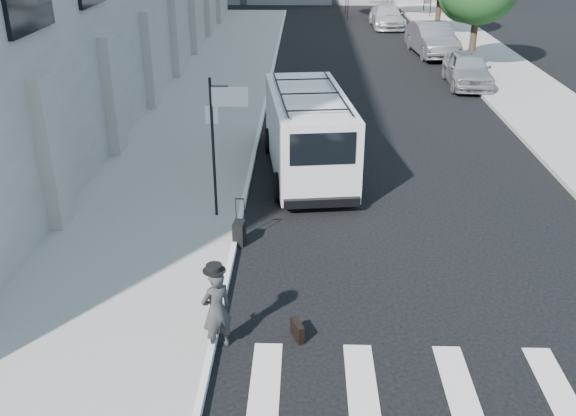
# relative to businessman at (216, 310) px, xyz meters

# --- Properties ---
(ground) EXTENTS (120.00, 120.00, 0.00)m
(ground) POSITION_rel_businessman_xyz_m (1.90, 2.02, -0.79)
(ground) COLOR black
(ground) RESTS_ON ground
(sidewalk_left) EXTENTS (4.50, 48.00, 0.15)m
(sidewalk_left) POSITION_rel_businessman_xyz_m (-2.35, 18.02, -0.72)
(sidewalk_left) COLOR gray
(sidewalk_left) RESTS_ON ground
(sidewalk_right) EXTENTS (4.00, 56.00, 0.15)m
(sidewalk_right) POSITION_rel_businessman_xyz_m (10.90, 22.02, -0.72)
(sidewalk_right) COLOR gray
(sidewalk_right) RESTS_ON ground
(sign_pole) EXTENTS (1.03, 0.07, 3.50)m
(sign_pole) POSITION_rel_businessman_xyz_m (-0.46, 5.23, 1.86)
(sign_pole) COLOR black
(sign_pole) RESTS_ON sidewalk_left
(businessman) EXTENTS (0.69, 0.65, 1.59)m
(businessman) POSITION_rel_businessman_xyz_m (0.00, 0.00, 0.00)
(businessman) COLOR #303032
(businessman) RESTS_ON ground
(briefcase) EXTENTS (0.27, 0.45, 0.34)m
(briefcase) POSITION_rel_businessman_xyz_m (1.42, 0.32, -0.62)
(briefcase) COLOR black
(briefcase) RESTS_ON ground
(suitcase) EXTENTS (0.29, 0.42, 1.10)m
(suitcase) POSITION_rel_businessman_xyz_m (0.00, 3.94, -0.50)
(suitcase) COLOR black
(suitcase) RESTS_ON ground
(cargo_van) EXTENTS (2.84, 6.56, 2.39)m
(cargo_van) POSITION_rel_businessman_xyz_m (1.58, 8.69, 0.44)
(cargo_van) COLOR silver
(cargo_van) RESTS_ON ground
(parked_car_a) EXTENTS (1.98, 4.52, 1.52)m
(parked_car_a) POSITION_rel_businessman_xyz_m (8.70, 19.25, -0.04)
(parked_car_a) COLOR #919298
(parked_car_a) RESTS_ON ground
(parked_car_b) EXTENTS (2.28, 5.34, 1.71)m
(parked_car_b) POSITION_rel_businessman_xyz_m (8.30, 25.92, 0.06)
(parked_car_b) COLOR #585A60
(parked_car_b) RESTS_ON ground
(parked_car_c) EXTENTS (2.16, 5.00, 1.43)m
(parked_car_c) POSITION_rel_businessman_xyz_m (6.90, 35.04, -0.08)
(parked_car_c) COLOR #B5B8BD
(parked_car_c) RESTS_ON ground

